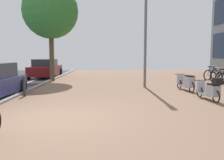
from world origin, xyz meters
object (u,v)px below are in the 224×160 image
at_px(scooter_near, 187,82).
at_px(lamp_post, 146,19).
at_px(bollard_far, 24,86).
at_px(bicycle_rack_09, 216,76).
at_px(bicycle_rack_08, 222,77).
at_px(scooter_mid, 211,90).
at_px(parked_car_far, 46,69).
at_px(bicycle_rack_10, 211,75).
at_px(street_tree, 51,11).

xyz_separation_m(scooter_near, lamp_post, (-1.83, 1.37, 3.20)).
height_order(lamp_post, bollard_far, lamp_post).
bearing_deg(bollard_far, bicycle_rack_09, 27.23).
relative_size(lamp_post, bollard_far, 7.96).
xyz_separation_m(bicycle_rack_09, scooter_near, (-3.34, -4.10, 0.08)).
bearing_deg(bicycle_rack_08, scooter_near, -135.45).
distance_m(bicycle_rack_09, scooter_mid, 7.30).
xyz_separation_m(bicycle_rack_09, scooter_mid, (-3.28, -6.52, 0.09)).
distance_m(bicycle_rack_08, bicycle_rack_09, 0.77).
xyz_separation_m(parked_car_far, bollard_far, (1.38, -8.53, -0.25)).
bearing_deg(bicycle_rack_10, street_tree, -178.39).
bearing_deg(bicycle_rack_09, street_tree, 177.55).
height_order(bicycle_rack_08, lamp_post, lamp_post).
xyz_separation_m(bicycle_rack_08, bollard_far, (-10.69, -4.71, 0.09)).
height_order(scooter_near, parked_car_far, parked_car_far).
xyz_separation_m(bicycle_rack_08, lamp_post, (-5.21, -1.96, 3.28)).
height_order(bicycle_rack_10, street_tree, street_tree).
bearing_deg(bicycle_rack_08, bicycle_rack_10, 90.68).
distance_m(lamp_post, bollard_far, 6.92).
distance_m(bicycle_rack_10, bollard_far, 12.37).
bearing_deg(parked_car_far, street_tree, -66.45).
bearing_deg(bicycle_rack_08, bollard_far, -156.22).
xyz_separation_m(scooter_mid, parked_car_far, (-8.77, 9.57, 0.24)).
distance_m(bicycle_rack_10, scooter_near, 5.92).
xyz_separation_m(bicycle_rack_08, bicycle_rack_10, (-0.02, 1.55, 0.03)).
bearing_deg(bollard_far, scooter_mid, -7.97).
height_order(scooter_mid, lamp_post, lamp_post).
bearing_deg(bicycle_rack_10, lamp_post, -145.97).
bearing_deg(lamp_post, scooter_near, -36.67).
distance_m(parked_car_far, bollard_far, 8.65).
bearing_deg(lamp_post, bollard_far, -153.33).
bearing_deg(bollard_far, scooter_near, 10.73).
bearing_deg(bicycle_rack_10, scooter_near, -124.57).
relative_size(bicycle_rack_10, street_tree, 0.21).
distance_m(bicycle_rack_09, scooter_near, 5.29).
bearing_deg(street_tree, parked_car_far, 113.55).
relative_size(bicycle_rack_09, scooter_near, 0.63).
relative_size(parked_car_far, lamp_post, 0.63).
height_order(bicycle_rack_09, scooter_mid, scooter_mid).
bearing_deg(bicycle_rack_10, bicycle_rack_09, -91.11).
xyz_separation_m(bicycle_rack_09, parked_car_far, (-12.04, 3.05, 0.33)).
distance_m(lamp_post, street_tree, 6.64).
bearing_deg(lamp_post, bicycle_rack_10, 34.03).
relative_size(scooter_near, street_tree, 0.28).
bearing_deg(bicycle_rack_10, bicycle_rack_08, -89.32).
height_order(bicycle_rack_09, bicycle_rack_10, bicycle_rack_10).
relative_size(bicycle_rack_08, lamp_post, 0.18).
distance_m(bicycle_rack_08, street_tree, 11.81).
height_order(bicycle_rack_08, street_tree, street_tree).
bearing_deg(parked_car_far, scooter_mid, -47.50).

